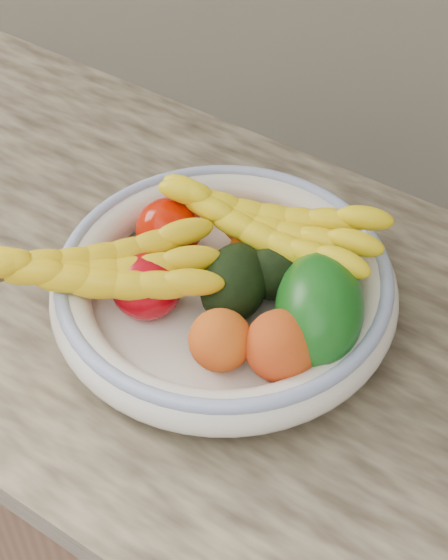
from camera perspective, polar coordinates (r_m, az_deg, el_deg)
kitchen_counter at (r=1.36m, az=0.62°, el=-13.93°), size 2.44×0.66×1.40m
fruit_bowl at (r=0.96m, az=-0.00°, el=-0.47°), size 0.39×0.39×0.08m
clementine_back_left at (r=1.03m, az=1.36°, el=3.86°), size 0.06×0.06×0.05m
clementine_back_right at (r=1.02m, az=4.31°, el=3.35°), size 0.06×0.06×0.05m
clementine_back_mid at (r=0.99m, az=1.90°, el=1.86°), size 0.06×0.06×0.05m
tomato_left at (r=1.01m, az=-3.68°, el=3.41°), size 0.10×0.10×0.07m
tomato_near_left at (r=0.95m, az=-5.16°, el=-0.42°), size 0.11×0.11×0.07m
avocado_center at (r=0.94m, az=0.70°, el=-0.19°), size 0.10×0.12×0.07m
avocado_right at (r=0.96m, az=4.07°, el=0.81°), size 0.11×0.12×0.07m
green_mango at (r=0.91m, az=6.34°, el=-1.91°), size 0.18×0.18×0.13m
peach_front at (r=0.89m, az=-0.25°, el=-4.02°), size 0.08×0.08×0.07m
peach_right at (r=0.88m, az=3.84°, el=-4.41°), size 0.09×0.09×0.08m
banana_bunch_back at (r=0.97m, az=2.87°, el=3.33°), size 0.30×0.15×0.08m
banana_bunch_front at (r=0.94m, az=-8.42°, el=0.42°), size 0.29×0.28×0.08m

